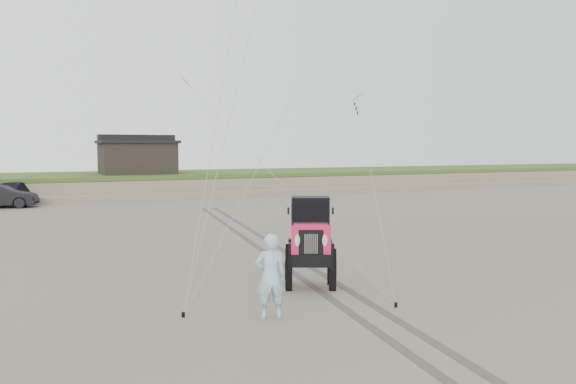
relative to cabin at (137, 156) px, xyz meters
name	(u,v)px	position (x,y,z in m)	size (l,w,h in m)	color
ground	(317,303)	(-2.00, -37.00, -3.24)	(160.00, 160.00, 0.00)	#6B6054
dune_ridge	(113,184)	(-2.00, 0.50, -2.42)	(160.00, 14.25, 1.73)	#7A6B54
cabin	(137,156)	(0.00, 0.00, 0.00)	(6.40, 5.40, 3.35)	black
truck_b	(1,197)	(-10.25, -8.06, -2.49)	(1.57, 4.51, 1.49)	black
truck_c	(11,193)	(-9.70, -5.32, -2.49)	(2.11, 5.18, 1.50)	black
jeep	(310,252)	(-1.44, -35.51, -2.21)	(2.37, 5.50, 2.05)	#DD1A4F
man	(271,276)	(-3.56, -37.62, -2.25)	(0.72, 0.47, 1.97)	#8DB1DA
stake_main	(183,315)	(-5.38, -36.72, -3.18)	(0.08, 0.08, 0.12)	black
stake_aux	(396,305)	(-0.41, -38.13, -3.18)	(0.08, 0.08, 0.12)	black
tire_tracks	(268,247)	(0.00, -29.00, -3.23)	(5.22, 29.74, 0.01)	#4C443D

